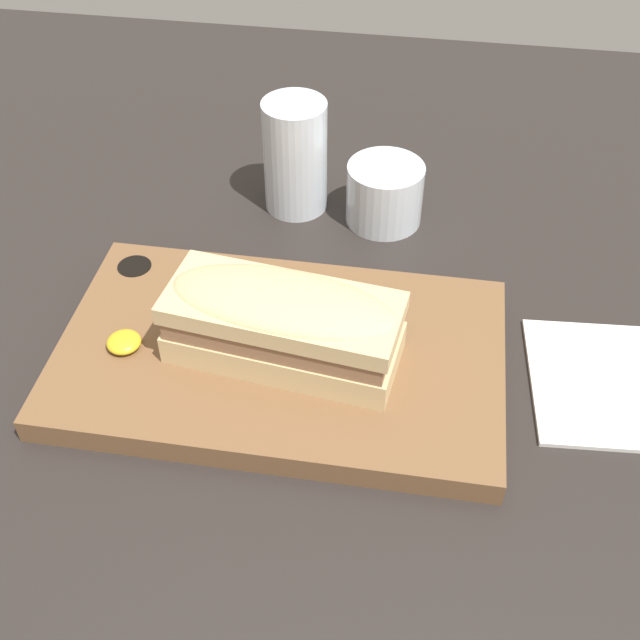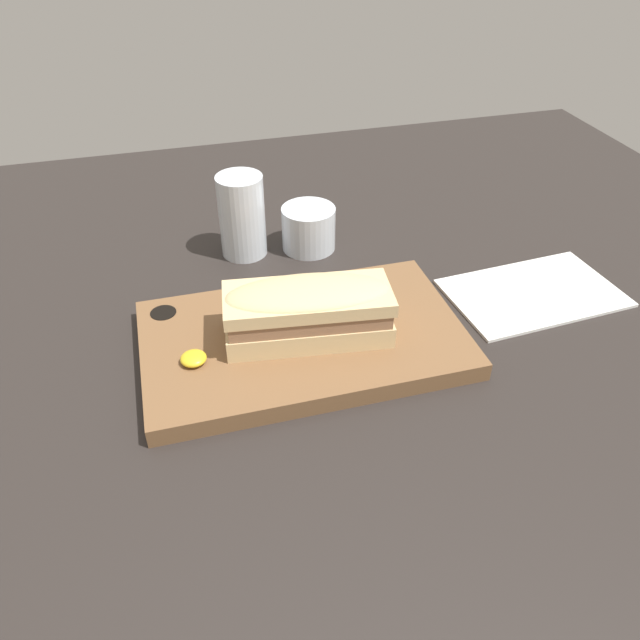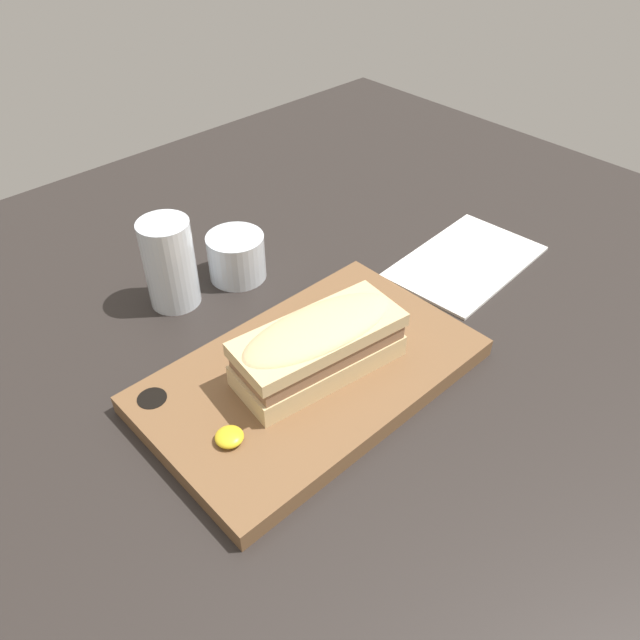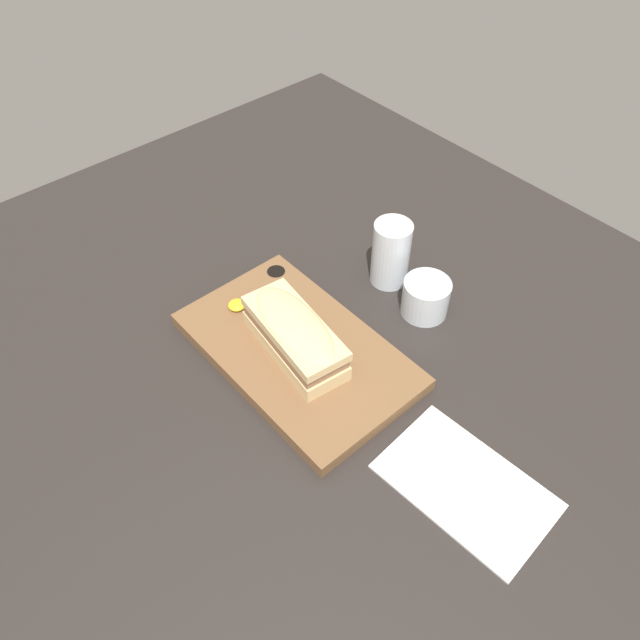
{
  "view_description": "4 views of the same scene",
  "coord_description": "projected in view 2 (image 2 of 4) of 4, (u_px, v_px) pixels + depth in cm",
  "views": [
    {
      "loc": [
        6.76,
        -49.37,
        50.93
      ],
      "look_at": [
        -0.36,
        -4.89,
        7.67
      ],
      "focal_mm": 45.0,
      "sensor_mm": 36.0,
      "label": 1
    },
    {
      "loc": [
        -16.5,
        -58.92,
        48.13
      ],
      "look_at": [
        -2.09,
        -6.73,
        6.88
      ],
      "focal_mm": 35.0,
      "sensor_mm": 36.0,
      "label": 2
    },
    {
      "loc": [
        -36.04,
        -40.91,
        51.51
      ],
      "look_at": [
        -0.62,
        -3.07,
        8.08
      ],
      "focal_mm": 35.0,
      "sensor_mm": 36.0,
      "label": 3
    },
    {
      "loc": [
        44.5,
        -42.35,
        75.62
      ],
      "look_at": [
        -2.08,
        -1.66,
        8.88
      ],
      "focal_mm": 35.0,
      "sensor_mm": 36.0,
      "label": 4
    }
  ],
  "objects": [
    {
      "name": "napkin",
      "position": [
        533.0,
        293.0,
        0.8
      ],
      "size": [
        22.56,
        15.06,
        0.4
      ],
      "rotation": [
        0.0,
        0.0,
        0.07
      ],
      "color": "white",
      "rests_on": "dining_table"
    },
    {
      "name": "mustard_dollop",
      "position": [
        193.0,
        358.0,
        0.66
      ],
      "size": [
        2.81,
        2.81,
        1.12
      ],
      "color": "gold",
      "rests_on": "serving_board"
    },
    {
      "name": "water_glass",
      "position": [
        242.0,
        221.0,
        0.86
      ],
      "size": [
        6.35,
        6.35,
        11.56
      ],
      "color": "silver",
      "rests_on": "dining_table"
    },
    {
      "name": "serving_board",
      "position": [
        302.0,
        339.0,
        0.71
      ],
      "size": [
        36.19,
        21.87,
        2.25
      ],
      "color": "brown",
      "rests_on": "dining_table"
    },
    {
      "name": "wine_glass",
      "position": [
        309.0,
        229.0,
        0.88
      ],
      "size": [
        7.59,
        7.59,
        6.17
      ],
      "color": "silver",
      "rests_on": "dining_table"
    },
    {
      "name": "sandwich",
      "position": [
        308.0,
        309.0,
        0.68
      ],
      "size": [
        19.05,
        9.75,
        6.78
      ],
      "rotation": [
        0.0,
        0.0,
        -0.13
      ],
      "color": "#DBBC84",
      "rests_on": "serving_board"
    },
    {
      "name": "dining_table",
      "position": [
        322.0,
        323.0,
        0.77
      ],
      "size": [
        143.03,
        118.65,
        2.0
      ],
      "color": "#282321",
      "rests_on": "ground"
    }
  ]
}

